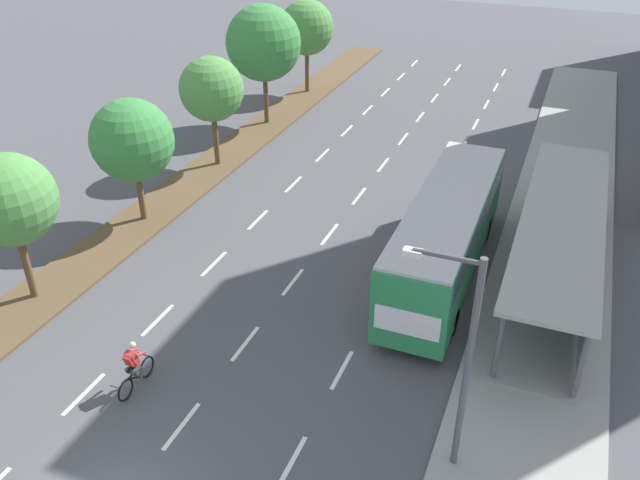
% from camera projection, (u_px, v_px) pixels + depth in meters
% --- Properties ---
extents(median_strip, '(2.60, 52.00, 0.12)m').
position_uv_depth(median_strip, '(216.00, 164.00, 34.64)').
color(median_strip, brown).
rests_on(median_strip, ground).
extents(sidewalk_right, '(4.50, 52.00, 0.15)m').
position_uv_depth(sidewalk_right, '(559.00, 223.00, 29.01)').
color(sidewalk_right, gray).
rests_on(sidewalk_right, ground).
extents(lane_divider_left, '(0.14, 49.67, 0.01)m').
position_uv_depth(lane_divider_left, '(293.00, 184.00, 32.60)').
color(lane_divider_left, white).
rests_on(lane_divider_left, ground).
extents(lane_divider_center, '(0.14, 49.67, 0.01)m').
position_uv_depth(lane_divider_center, '(359.00, 196.00, 31.48)').
color(lane_divider_center, white).
rests_on(lane_divider_center, ground).
extents(lane_divider_right, '(0.14, 49.67, 0.01)m').
position_uv_depth(lane_divider_right, '(430.00, 208.00, 30.36)').
color(lane_divider_right, white).
rests_on(lane_divider_right, ground).
extents(bus_shelter, '(2.90, 13.73, 2.86)m').
position_uv_depth(bus_shelter, '(566.00, 243.00, 24.03)').
color(bus_shelter, gray).
rests_on(bus_shelter, sidewalk_right).
extents(bus, '(2.54, 11.29, 3.37)m').
position_uv_depth(bus, '(447.00, 229.00, 24.54)').
color(bus, '#28844C').
rests_on(bus, ground).
extents(cyclist, '(0.46, 1.82, 1.71)m').
position_uv_depth(cyclist, '(134.00, 368.00, 19.76)').
color(cyclist, black).
rests_on(cyclist, ground).
extents(median_tree_second, '(3.27, 3.27, 5.64)m').
position_uv_depth(median_tree_second, '(9.00, 200.00, 22.13)').
color(median_tree_second, brown).
rests_on(median_tree_second, median_strip).
extents(median_tree_third, '(3.56, 3.56, 5.53)m').
position_uv_depth(median_tree_third, '(132.00, 140.00, 27.41)').
color(median_tree_third, brown).
rests_on(median_tree_third, median_strip).
extents(median_tree_fourth, '(3.26, 3.26, 5.68)m').
position_uv_depth(median_tree_fourth, '(211.00, 89.00, 32.48)').
color(median_tree_fourth, brown).
rests_on(median_tree_fourth, median_strip).
extents(median_tree_fifth, '(4.38, 4.38, 6.99)m').
position_uv_depth(median_tree_fifth, '(263.00, 43.00, 37.42)').
color(median_tree_fifth, brown).
rests_on(median_tree_fifth, median_strip).
extents(median_tree_farthest, '(3.60, 3.60, 6.11)m').
position_uv_depth(median_tree_farthest, '(307.00, 28.00, 42.94)').
color(median_tree_farthest, brown).
rests_on(median_tree_farthest, median_strip).
extents(streetlight, '(1.91, 0.24, 6.50)m').
position_uv_depth(streetlight, '(462.00, 353.00, 15.66)').
color(streetlight, '#4C4C51').
rests_on(streetlight, sidewalk_right).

